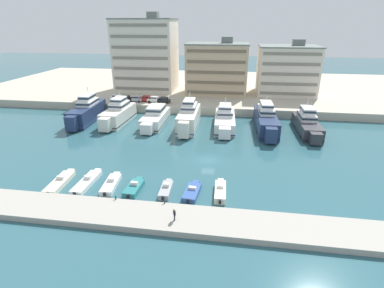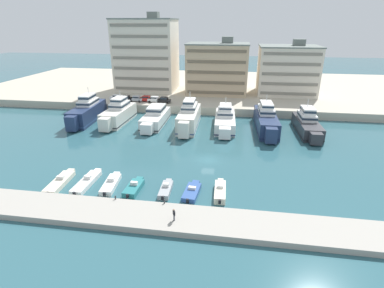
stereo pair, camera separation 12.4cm
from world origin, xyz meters
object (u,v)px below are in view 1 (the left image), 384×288
Objects in this scene: yacht_ivory_center_left at (189,117)px; car_black_left at (126,98)px; motorboat_white_left at (87,182)px; yacht_navy_center_right at (266,120)px; pedestrian_near_edge at (174,214)px; car_silver_mid_left at (136,99)px; car_red_center_left at (146,98)px; yacht_white_center at (225,119)px; motorboat_blue_center_right at (192,191)px; motorboat_cream_mid_right at (220,191)px; motorboat_white_mid_left at (111,184)px; car_black_center_right at (164,100)px; yacht_white_mid_left at (155,117)px; yacht_ivory_left at (118,114)px; motorboat_grey_center at (166,189)px; car_white_far_left at (116,97)px; yacht_navy_far_left at (87,112)px; motorboat_cream_far_left at (60,182)px; yacht_charcoal_mid_right at (307,124)px; motorboat_teal_center_left at (134,187)px; car_white_center at (154,99)px.

yacht_ivory_center_left is 4.48× the size of car_black_left.
yacht_navy_center_right is at bearing 45.88° from motorboat_white_left.
car_silver_mid_left is at bearing 112.99° from pedestrian_near_edge.
motorboat_white_left is 47.08m from car_red_center_left.
yacht_navy_center_right reaches higher than yacht_white_center.
motorboat_blue_center_right is at bearing -59.33° from car_black_left.
motorboat_cream_mid_right is at bearing 6.56° from motorboat_blue_center_right.
motorboat_white_mid_left is 1.74× the size of car_black_center_right.
car_silver_mid_left is at bearing 121.90° from motorboat_cream_mid_right.
car_black_center_right reaches higher than motorboat_blue_center_right.
pedestrian_near_edge is (13.59, -41.17, 0.07)m from yacht_white_mid_left.
yacht_ivory_left is at bearing -179.52° from yacht_white_mid_left.
yacht_ivory_left reaches higher than car_silver_mid_left.
yacht_white_center is at bearing 1.00° from yacht_ivory_left.
yacht_white_mid_left reaches higher than motorboat_grey_center.
car_silver_mid_left and car_black_center_right have the same top height.
car_white_far_left is (-34.48, 14.03, 1.26)m from yacht_white_center.
car_black_left is at bearing 67.38° from yacht_navy_far_left.
motorboat_cream_far_left is 47.34m from car_black_left.
motorboat_white_mid_left is 47.66m from car_red_center_left.
yacht_charcoal_mid_right reaches higher than motorboat_white_left.
motorboat_teal_center_left is at bearing -65.52° from car_white_far_left.
car_silver_mid_left is at bearing 92.92° from motorboat_cream_far_left.
yacht_navy_far_left is at bearing 121.92° from motorboat_white_mid_left.
yacht_white_mid_left is at bearing 77.53° from motorboat_cream_far_left.
car_black_left is (-12.98, 13.73, 1.42)m from yacht_white_mid_left.
yacht_ivory_left is at bearing 132.02° from motorboat_cream_mid_right.
yacht_white_mid_left is 14.52m from car_white_center.
yacht_white_mid_left is 4.19× the size of car_silver_mid_left.
car_white_center is at bearing 111.69° from motorboat_blue_center_right.
motorboat_white_mid_left is (-7.87, -31.29, -2.23)m from yacht_ivory_center_left.
car_silver_mid_left is 5.81m from car_white_center.
yacht_ivory_left is at bearing 109.27° from motorboat_white_mid_left.
yacht_navy_far_left is 2.24× the size of motorboat_white_left.
pedestrian_near_edge is (4.49, -39.94, -0.76)m from yacht_ivory_center_left.
yacht_navy_far_left is at bearing 135.78° from motorboat_blue_center_right.
car_white_far_left is at bearing 164.60° from yacht_charcoal_mid_right.
car_red_center_left reaches higher than motorboat_grey_center.
yacht_ivory_left reaches higher than yacht_white_mid_left.
yacht_ivory_center_left reaches higher than motorboat_grey_center.
yacht_white_mid_left is 15.95m from car_red_center_left.
motorboat_white_mid_left is 1.74× the size of car_white_center.
car_white_far_left is at bearing 119.51° from motorboat_grey_center.
car_white_far_left is (-6.19, 14.53, 0.82)m from yacht_ivory_left.
motorboat_grey_center is at bearing -87.40° from yacht_ivory_center_left.
motorboat_blue_center_right is (13.46, -0.42, -0.03)m from motorboat_white_mid_left.
yacht_white_center is 19.93m from yacht_charcoal_mid_right.
car_black_center_right is at bearing -0.42° from car_black_left.
yacht_white_center is 3.14× the size of motorboat_teal_center_left.
yacht_ivory_left is 36.63m from motorboat_teal_center_left.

